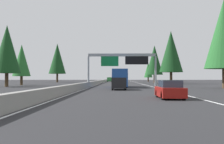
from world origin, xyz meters
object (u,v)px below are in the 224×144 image
(conifer_right_near, at_px, (224,34))
(conifer_left_far, at_px, (57,59))
(minivan_mid_center, at_px, (119,83))
(bus_distant_b, at_px, (120,77))
(sedan_distant_a, at_px, (170,90))
(conifer_right_mid, at_px, (171,52))
(conifer_left_mid, at_px, (22,60))
(conifer_right_distant, at_px, (148,70))
(sign_gantry_overhead, at_px, (123,60))
(conifer_right_far, at_px, (154,60))
(pickup_far_center, at_px, (109,80))
(conifer_left_near, at_px, (7,49))

(conifer_right_near, bearing_deg, conifer_left_far, 33.73)
(minivan_mid_center, height_order, bus_distant_b, bus_distant_b)
(minivan_mid_center, xyz_separation_m, conifer_left_far, (63.98, 22.65, 7.84))
(sedan_distant_a, distance_m, bus_distant_b, 26.81)
(conifer_right_mid, bearing_deg, minivan_mid_center, 158.70)
(conifer_right_mid, distance_m, conifer_left_far, 45.81)
(sedan_distant_a, xyz_separation_m, conifer_left_mid, (39.37, 25.80, 4.90))
(conifer_right_distant, relative_size, conifer_left_mid, 0.89)
(sign_gantry_overhead, height_order, conifer_left_mid, conifer_left_mid)
(minivan_mid_center, distance_m, conifer_right_far, 51.98)
(sign_gantry_overhead, height_order, conifer_right_distant, conifer_right_distant)
(sign_gantry_overhead, bearing_deg, sedan_distant_a, -173.54)
(minivan_mid_center, relative_size, conifer_right_far, 0.41)
(conifer_left_mid, bearing_deg, sedan_distant_a, -146.76)
(conifer_right_mid, bearing_deg, conifer_left_mid, 110.85)
(sign_gantry_overhead, bearing_deg, conifer_left_far, 24.32)
(sign_gantry_overhead, bearing_deg, conifer_right_near, -113.58)
(conifer_right_mid, xyz_separation_m, conifer_left_far, (26.82, 37.14, -0.04))
(conifer_right_distant, height_order, conifer_left_mid, conifer_left_mid)
(conifer_right_mid, bearing_deg, conifer_left_far, 54.17)
(sign_gantry_overhead, xyz_separation_m, sedan_distant_a, (-28.12, -3.18, -4.17))
(sign_gantry_overhead, relative_size, conifer_right_mid, 0.87)
(conifer_right_distant, bearing_deg, sedan_distant_a, 174.61)
(sedan_distant_a, relative_size, conifer_left_far, 0.30)
(bus_distant_b, relative_size, conifer_right_near, 0.82)
(sign_gantry_overhead, bearing_deg, conifer_right_mid, -28.63)
(conifer_right_near, bearing_deg, minivan_mid_center, 107.39)
(bus_distant_b, distance_m, conifer_right_mid, 31.09)
(pickup_far_center, bearing_deg, bus_distant_b, -176.70)
(sedan_distant_a, xyz_separation_m, pickup_far_center, (89.13, 7.40, 0.23))
(pickup_far_center, distance_m, conifer_right_mid, 40.93)
(minivan_mid_center, relative_size, conifer_right_distant, 0.61)
(minivan_mid_center, bearing_deg, conifer_right_mid, -21.30)
(conifer_right_mid, relative_size, conifer_right_far, 1.20)
(pickup_far_center, bearing_deg, conifer_left_near, 164.33)
(pickup_far_center, xyz_separation_m, conifer_left_mid, (-49.77, 18.40, 4.66))
(conifer_right_near, xyz_separation_m, conifer_left_mid, (18.14, 38.41, -3.00))
(sedan_distant_a, distance_m, conifer_left_mid, 47.32)
(conifer_right_near, bearing_deg, sedan_distant_a, 149.29)
(conifer_right_distant, xyz_separation_m, conifer_left_far, (-14.39, 35.54, 3.86))
(conifer_left_far, bearing_deg, conifer_left_near, -177.71)
(sign_gantry_overhead, relative_size, bus_distant_b, 1.10)
(bus_distant_b, height_order, conifer_left_mid, conifer_left_mid)
(conifer_left_near, distance_m, conifer_left_far, 52.09)
(conifer_left_far, bearing_deg, conifer_right_distant, -67.95)
(sign_gantry_overhead, bearing_deg, pickup_far_center, 3.95)
(sedan_distant_a, bearing_deg, conifer_right_far, -6.68)
(conifer_right_mid, bearing_deg, conifer_left_near, 125.71)
(sedan_distant_a, relative_size, minivan_mid_center, 0.88)
(minivan_mid_center, relative_size, conifer_right_mid, 0.34)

